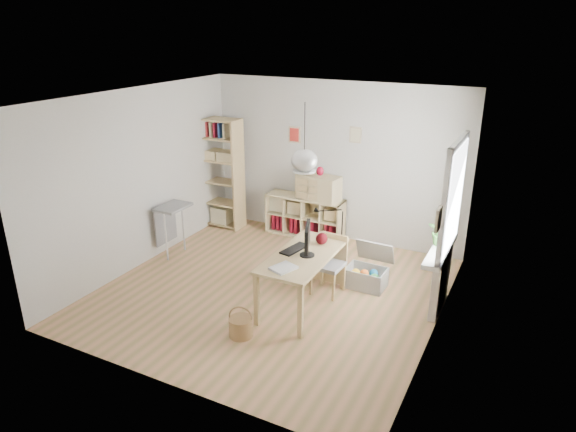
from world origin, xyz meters
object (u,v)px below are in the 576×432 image
at_px(storage_chest, 368,273).
at_px(drawer_chest, 318,187).
at_px(tall_bookshelf, 220,169).
at_px(desk, 303,261).
at_px(chair, 330,261).
at_px(cube_shelf, 305,219).
at_px(monitor, 307,239).

distance_m(storage_chest, drawer_chest, 1.99).
bearing_deg(tall_bookshelf, drawer_chest, 7.45).
xyz_separation_m(desk, tall_bookshelf, (-2.59, 1.95, 0.43)).
distance_m(tall_bookshelf, chair, 3.16).
bearing_deg(drawer_chest, cube_shelf, 179.65).
distance_m(chair, drawer_chest, 1.96).
relative_size(tall_bookshelf, storage_chest, 3.10).
height_order(chair, drawer_chest, drawer_chest).
distance_m(cube_shelf, drawer_chest, 0.69).
bearing_deg(storage_chest, cube_shelf, 142.66).
distance_m(desk, monitor, 0.34).
distance_m(chair, storage_chest, 0.65).
bearing_deg(desk, cube_shelf, 114.61).
bearing_deg(tall_bookshelf, chair, -27.47).
distance_m(desk, storage_chest, 1.19).
bearing_deg(monitor, storage_chest, 39.14).
bearing_deg(storage_chest, drawer_chest, 138.37).
height_order(tall_bookshelf, chair, tall_bookshelf).
xyz_separation_m(cube_shelf, drawer_chest, (0.27, -0.04, 0.63)).
height_order(cube_shelf, tall_bookshelf, tall_bookshelf).
relative_size(desk, monitor, 3.22).
bearing_deg(monitor, drawer_chest, 89.01).
xyz_separation_m(desk, drawer_chest, (-0.75, 2.19, 0.27)).
bearing_deg(storage_chest, desk, -121.26).
bearing_deg(drawer_chest, monitor, -61.51).
relative_size(chair, drawer_chest, 1.12).
xyz_separation_m(tall_bookshelf, monitor, (2.65, -1.97, -0.10)).
xyz_separation_m(chair, storage_chest, (0.43, 0.40, -0.28)).
height_order(chair, storage_chest, chair).
xyz_separation_m(desk, storage_chest, (0.60, 0.92, -0.46)).
bearing_deg(desk, drawer_chest, 108.92).
relative_size(desk, drawer_chest, 2.03).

